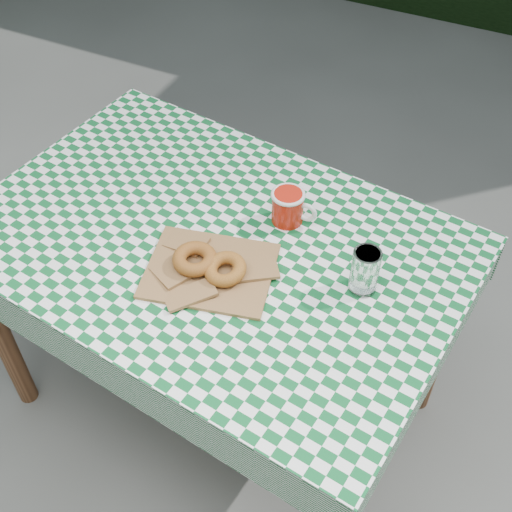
# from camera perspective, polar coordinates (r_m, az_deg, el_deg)

# --- Properties ---
(ground) EXTENTS (60.00, 60.00, 0.00)m
(ground) POSITION_cam_1_polar(r_m,az_deg,el_deg) (2.34, -5.87, -9.65)
(ground) COLOR #50504B
(ground) RESTS_ON ground
(table) EXTENTS (1.32, 0.97, 0.75)m
(table) POSITION_cam_1_polar(r_m,az_deg,el_deg) (1.96, -3.24, -6.46)
(table) COLOR brown
(table) RESTS_ON ground
(tablecloth) EXTENTS (1.35, 1.00, 0.01)m
(tablecloth) POSITION_cam_1_polar(r_m,az_deg,el_deg) (1.67, -3.78, 1.31)
(tablecloth) COLOR #0D5325
(tablecloth) RESTS_ON table
(paper_bag) EXTENTS (0.35, 0.30, 0.02)m
(paper_bag) POSITION_cam_1_polar(r_m,az_deg,el_deg) (1.59, -4.01, -1.20)
(paper_bag) COLOR olive
(paper_bag) RESTS_ON tablecloth
(bagel_front) EXTENTS (0.12, 0.12, 0.03)m
(bagel_front) POSITION_cam_1_polar(r_m,az_deg,el_deg) (1.59, -5.30, -0.25)
(bagel_front) COLOR brown
(bagel_front) RESTS_ON paper_bag
(bagel_back) EXTENTS (0.14, 0.14, 0.03)m
(bagel_back) POSITION_cam_1_polar(r_m,az_deg,el_deg) (1.56, -2.68, -1.14)
(bagel_back) COLOR #A15E21
(bagel_back) RESTS_ON paper_bag
(coffee_mug) EXTENTS (0.17, 0.17, 0.09)m
(coffee_mug) POSITION_cam_1_polar(r_m,az_deg,el_deg) (1.69, 2.74, 4.25)
(coffee_mug) COLOR #A7190A
(coffee_mug) RESTS_ON tablecloth
(drinking_glass) EXTENTS (0.09, 0.09, 0.12)m
(drinking_glass) POSITION_cam_1_polar(r_m,az_deg,el_deg) (1.54, 9.36, -1.29)
(drinking_glass) COLOR white
(drinking_glass) RESTS_ON tablecloth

